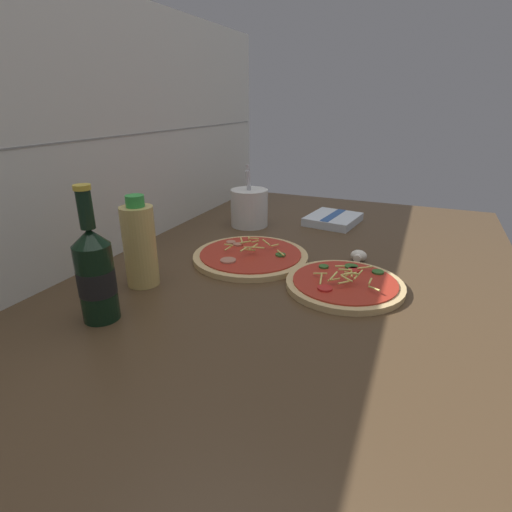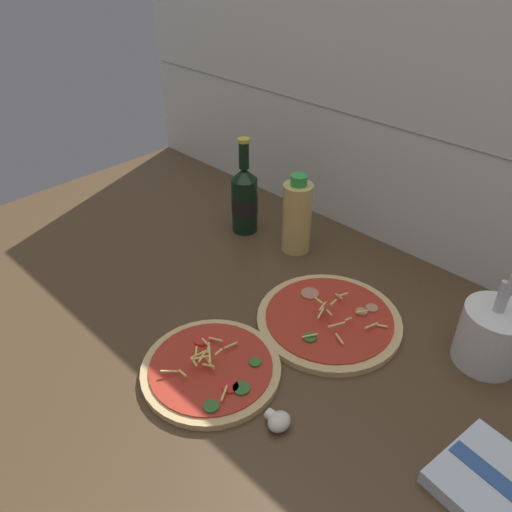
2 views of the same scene
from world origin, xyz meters
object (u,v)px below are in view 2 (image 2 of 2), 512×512
Objects in this scene: oil_bottle at (297,217)px; dish_towel at (502,491)px; mushroom_left at (278,421)px; pizza_far at (329,320)px; utensil_crock at (491,336)px; beer_bottle at (245,199)px; pizza_near at (211,369)px.

dish_towel is at bearing -24.17° from oil_bottle.
mushroom_left is 0.22× the size of dish_towel.
pizza_far is 1.47× the size of oil_bottle.
oil_bottle reaches higher than dish_towel.
utensil_crock is 26.09cm from dish_towel.
beer_bottle is 60.24cm from utensil_crock.
dish_towel is (37.15, -11.32, 0.44)cm from pizza_far.
pizza_near is at bearing 179.38° from mushroom_left.
mushroom_left is (29.63, -38.56, -7.16)cm from oil_bottle.
pizza_far is 1.17× the size of beer_bottle.
mushroom_left is at bearing -39.63° from beer_bottle.
pizza_near reaches higher than dish_towel.
oil_bottle reaches higher than pizza_far.
pizza_far is at bearing -35.14° from oil_bottle.
pizza_near is 1.28× the size of oil_bottle.
pizza_near is 1.02× the size of beer_bottle.
beer_bottle is at bearing -171.24° from oil_bottle.
beer_bottle is at bearing 161.74° from dish_towel.
beer_bottle is at bearing 160.38° from pizza_far.
beer_bottle is at bearing 128.29° from pizza_near.
beer_bottle reaches higher than mushroom_left.
oil_bottle is at bearing 8.76° from beer_bottle.
beer_bottle is at bearing 140.37° from mushroom_left.
utensil_crock is at bearing -1.20° from beer_bottle.
mushroom_left is (43.90, -36.36, -7.14)cm from beer_bottle.
pizza_far is 38.84cm from dish_towel.
pizza_far is 25.33cm from mushroom_left.
pizza_near is 47.34cm from utensil_crock.
oil_bottle reaches higher than pizza_near.
mushroom_left is 38.92cm from utensil_crock.
beer_bottle is 1.26× the size of oil_bottle.
oil_bottle reaches higher than utensil_crock.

